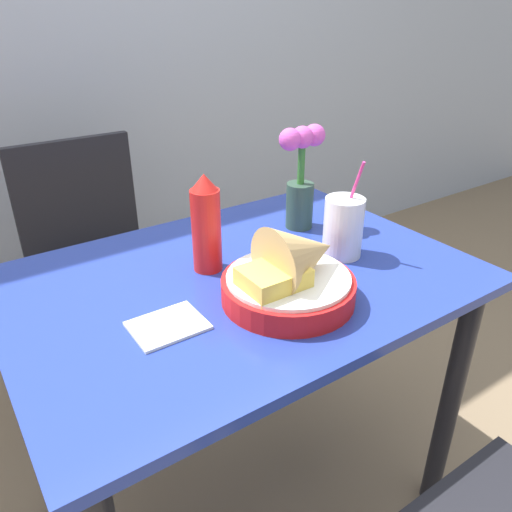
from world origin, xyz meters
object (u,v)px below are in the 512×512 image
food_basket (293,273)px  drink_cup (343,229)px  flower_vase (301,176)px  chair_far_window (92,247)px  ketchup_bottle (206,224)px

food_basket → drink_cup: size_ratio=1.15×
flower_vase → chair_far_window: bearing=122.0°
chair_far_window → ketchup_bottle: (0.07, -0.69, 0.31)m
flower_vase → drink_cup: bearing=-96.3°
food_basket → flower_vase: (0.24, 0.27, 0.08)m
food_basket → ketchup_bottle: size_ratio=1.21×
chair_far_window → ketchup_bottle: size_ratio=3.94×
ketchup_bottle → flower_vase: size_ratio=0.83×
chair_far_window → food_basket: size_ratio=3.25×
food_basket → drink_cup: drink_cup is taller
food_basket → drink_cup: 0.23m
food_basket → chair_far_window: bearing=99.7°
chair_far_window → ketchup_bottle: bearing=-83.9°
food_basket → ketchup_bottle: 0.23m
flower_vase → food_basket: bearing=-130.7°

